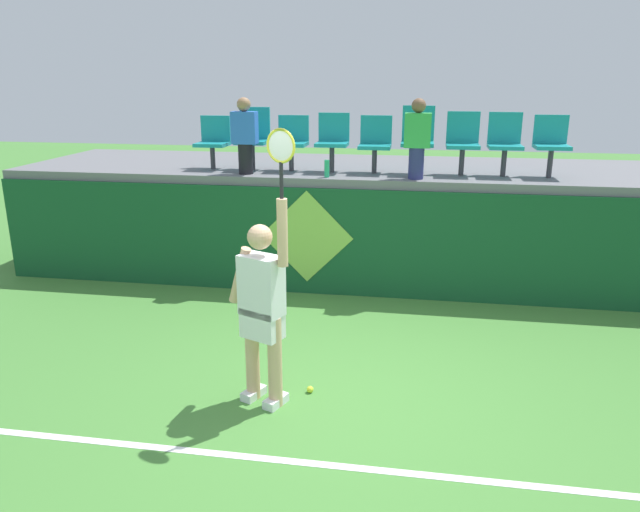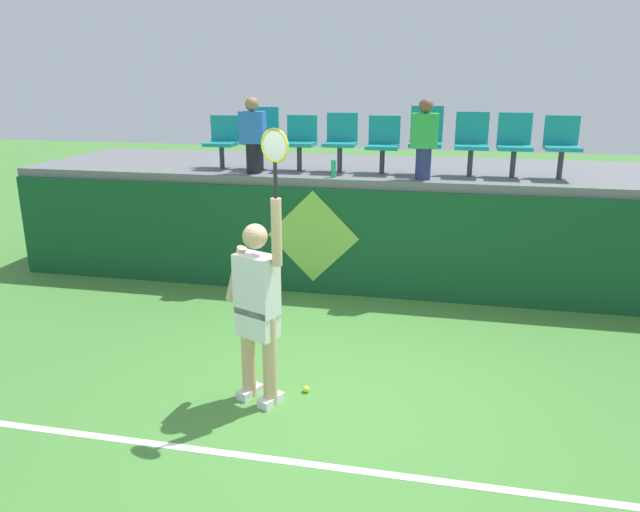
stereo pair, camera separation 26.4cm
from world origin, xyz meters
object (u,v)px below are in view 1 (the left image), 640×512
tennis_player (262,305)px  stadium_chair_1 (253,135)px  stadium_chair_8 (551,142)px  stadium_chair_0 (214,140)px  stadium_chair_2 (292,140)px  stadium_chair_4 (375,141)px  spectator_0 (245,135)px  stadium_chair_5 (418,137)px  stadium_chair_6 (463,140)px  stadium_chair_3 (333,139)px  tennis_ball (310,389)px  water_bottle (327,169)px  spectator_1 (417,138)px  stadium_chair_7 (505,141)px

tennis_player → stadium_chair_1: 3.99m
stadium_chair_8 → stadium_chair_0: bearing=-180.0°
stadium_chair_2 → stadium_chair_8: (3.52, 0.00, 0.03)m
stadium_chair_4 → spectator_0: spectator_0 is taller
stadium_chair_4 → stadium_chair_5: bearing=0.9°
stadium_chair_2 → stadium_chair_5: (1.76, 0.01, 0.07)m
stadium_chair_6 → stadium_chair_3: bearing=-179.9°
tennis_player → tennis_ball: 1.03m
stadium_chair_8 → water_bottle: bearing=-169.7°
stadium_chair_4 → spectator_0: 1.81m
water_bottle → stadium_chair_6: 1.90m
stadium_chair_1 → stadium_chair_4: bearing=-0.2°
stadium_chair_5 → stadium_chair_6: size_ratio=1.09×
water_bottle → stadium_chair_6: size_ratio=0.27×
stadium_chair_1 → spectator_1: size_ratio=0.85×
stadium_chair_3 → stadium_chair_8: 2.94m
stadium_chair_7 → spectator_1: 1.25m
stadium_chair_0 → stadium_chair_8: size_ratio=0.93×
water_bottle → stadium_chair_6: stadium_chair_6 is taller
stadium_chair_5 → spectator_0: (-2.33, -0.44, 0.03)m
stadium_chair_2 → stadium_chair_5: size_ratio=0.84×
stadium_chair_5 → spectator_1: (-0.00, -0.47, 0.03)m
stadium_chair_1 → stadium_chair_2: size_ratio=1.14×
stadium_chair_0 → spectator_0: bearing=-35.4°
stadium_chair_3 → spectator_0: spectator_0 is taller
stadium_chair_0 → stadium_chair_1: bearing=0.8°
tennis_player → stadium_chair_0: size_ratio=3.35×
stadium_chair_7 → stadium_chair_8: 0.60m
stadium_chair_2 → spectator_1: spectator_1 is taller
stadium_chair_5 → spectator_1: spectator_1 is taller
stadium_chair_2 → stadium_chair_3: stadium_chair_3 is taller
tennis_ball → stadium_chair_3: (-0.30, 3.44, 2.02)m
stadium_chair_5 → stadium_chair_4: bearing=-179.1°
tennis_ball → stadium_chair_1: bearing=112.8°
tennis_player → stadium_chair_8: 4.88m
stadium_chair_1 → tennis_player: bearing=-73.8°
stadium_chair_2 → stadium_chair_6: stadium_chair_6 is taller
stadium_chair_0 → stadium_chair_2: bearing=-0.1°
tennis_ball → stadium_chair_1: 4.26m
tennis_ball → stadium_chair_0: (-2.05, 3.44, 1.98)m
water_bottle → spectator_1: 1.25m
tennis_player → stadium_chair_8: tennis_player is taller
stadium_chair_7 → spectator_1: bearing=-158.2°
stadium_chair_0 → stadium_chair_3: bearing=0.1°
stadium_chair_0 → stadium_chair_3: size_ratio=0.93×
stadium_chair_0 → stadium_chair_2: (1.17, -0.00, 0.02)m
stadium_chair_0 → stadium_chair_8: bearing=0.0°
stadium_chair_1 → stadium_chair_4: (1.75, -0.01, -0.05)m
stadium_chair_8 → stadium_chair_1: bearing=179.9°
tennis_ball → spectator_0: bearing=115.7°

